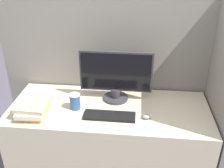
{
  "coord_description": "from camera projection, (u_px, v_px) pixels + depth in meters",
  "views": [
    {
      "loc": [
        0.2,
        -1.38,
        1.84
      ],
      "look_at": [
        0.02,
        0.35,
        0.92
      ],
      "focal_mm": 42.0,
      "sensor_mm": 36.0,
      "label": 1
    }
  ],
  "objects": [
    {
      "name": "cubicle_panel_right",
      "position": [
        217.0,
        105.0,
        1.96
      ],
      "size": [
        0.04,
        0.7,
        1.57
      ],
      "color": "gray",
      "rests_on": "ground_plane"
    },
    {
      "name": "book_stack",
      "position": [
        33.0,
        107.0,
        1.94
      ],
      "size": [
        0.24,
        0.29,
        0.1
      ],
      "color": "gold",
      "rests_on": "desk"
    },
    {
      "name": "mouse",
      "position": [
        146.0,
        117.0,
        1.9
      ],
      "size": [
        0.06,
        0.04,
        0.03
      ],
      "color": "gray",
      "rests_on": "desk"
    },
    {
      "name": "keyboard",
      "position": [
        109.0,
        116.0,
        1.92
      ],
      "size": [
        0.38,
        0.12,
        0.02
      ],
      "color": "black",
      "rests_on": "desk"
    },
    {
      "name": "cubicle_panel_rear",
      "position": [
        114.0,
        80.0,
        2.32
      ],
      "size": [
        1.95,
        0.04,
        1.57
      ],
      "color": "gray",
      "rests_on": "ground_plane"
    },
    {
      "name": "monitor",
      "position": [
        116.0,
        77.0,
        2.06
      ],
      "size": [
        0.57,
        0.2,
        0.41
      ],
      "color": "#333338",
      "rests_on": "desk"
    },
    {
      "name": "coffee_cup",
      "position": [
        75.0,
        101.0,
        2.0
      ],
      "size": [
        0.08,
        0.08,
        0.12
      ],
      "color": "#335999",
      "rests_on": "desk"
    },
    {
      "name": "desk",
      "position": [
        109.0,
        144.0,
        2.21
      ],
      "size": [
        1.55,
        0.64,
        0.73
      ],
      "color": "beige",
      "rests_on": "ground_plane"
    }
  ]
}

